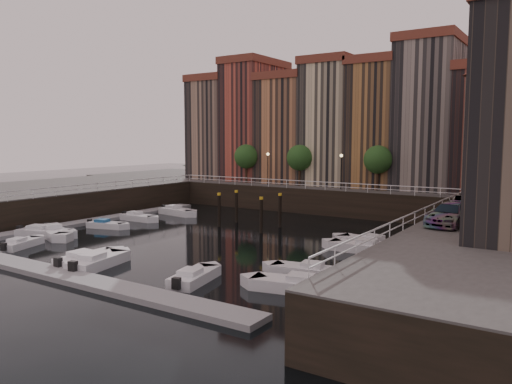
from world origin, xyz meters
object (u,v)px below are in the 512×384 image
Objects in this scene: corner_tower at (490,125)px; boat_left_0 at (43,233)px; car_a at (489,199)px; car_b at (468,209)px; gangway at (443,217)px; boat_left_1 at (54,233)px; car_c at (450,216)px; mooring_pilings at (249,211)px; boat_left_2 at (106,225)px.

corner_tower reaches higher than boat_left_0.
car_a is 7.84m from car_b.
gangway reaches higher than boat_left_0.
car_a reaches higher than gangway.
boat_left_1 is 33.74m from car_c.
gangway is 36.32m from boat_left_0.
boat_left_1 is 1.14× the size of car_a.
mooring_pilings is 1.22× the size of car_b.
gangway is 1.59× the size of boat_left_0.
corner_tower is 42.37m from boat_left_0.
car_c is at bearing -75.00° from car_a.
corner_tower is at bearing 14.27° from boat_left_0.
boat_left_2 is (-29.52, -13.31, -1.60)m from gangway.
car_b is at bearing -6.39° from mooring_pilings.
boat_left_2 is at bearing -151.21° from corner_tower.
gangway is at bearing 51.79° from boat_left_1.
boat_left_0 is at bearing -126.64° from boat_left_1.
car_a is 0.97× the size of car_b.
boat_left_0 is 36.21m from car_b.
gangway is 35.31m from boat_left_1.
car_c is at bearing -11.34° from boat_left_2.
car_b is at bearing -1.78° from boat_left_0.
mooring_pilings reaches higher than boat_left_1.
boat_left_1 is 35.24m from car_b.
boat_left_0 is 1.01m from boat_left_1.
car_c reaches higher than boat_left_2.
car_a is (21.41, 5.47, 2.15)m from mooring_pilings.
mooring_pilings is at bearing 68.57° from boat_left_1.
boat_left_0 reaches higher than boat_left_2.
corner_tower is 41.38m from boat_left_1.
boat_left_2 is at bearing 59.49° from boat_left_0.
corner_tower is 9.86m from gangway.
gangway is 1.72× the size of car_b.
mooring_pilings is at bearing -147.31° from car_a.
car_a is at bearing 92.92° from car_c.
corner_tower is 2.59× the size of boat_left_1.
gangway reaches higher than boat_left_2.
car_b reaches higher than car_c.
corner_tower reaches higher than gangway.
boat_left_1 is (-32.58, -23.56, -9.79)m from corner_tower.
car_c is (32.68, 7.70, 3.36)m from boat_left_1.
boat_left_0 is (-33.42, -24.13, -9.80)m from corner_tower.
mooring_pilings reaches higher than boat_left_2.
boat_left_2 is 32.76m from car_c.
corner_tower is at bearing 96.63° from car_c.
boat_left_1 reaches higher than boat_left_2.
corner_tower is 2.64× the size of boat_left_0.
boat_left_1 reaches higher than boat_left_0.
car_b is (-0.28, -7.84, -0.00)m from car_a.
car_c is at bearing -7.70° from boat_left_0.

